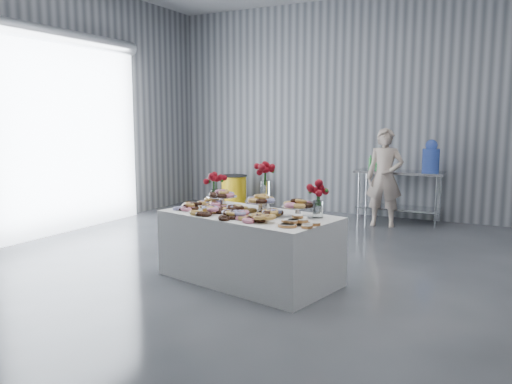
# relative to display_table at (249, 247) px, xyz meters

# --- Properties ---
(ground) EXTENTS (9.00, 9.00, 0.00)m
(ground) POSITION_rel_display_table_xyz_m (0.15, -0.03, -0.38)
(ground) COLOR #323539
(ground) RESTS_ON ground
(room_walls) EXTENTS (8.04, 9.04, 4.02)m
(room_walls) POSITION_rel_display_table_xyz_m (-0.12, 0.04, 2.26)
(room_walls) COLOR gray
(room_walls) RESTS_ON ground
(display_table) EXTENTS (2.06, 1.37, 0.75)m
(display_table) POSITION_rel_display_table_xyz_m (0.00, 0.00, 0.00)
(display_table) COLOR white
(display_table) RESTS_ON ground
(prep_table) EXTENTS (1.50, 0.60, 0.90)m
(prep_table) POSITION_rel_display_table_xyz_m (0.80, 4.07, 0.24)
(prep_table) COLOR silver
(prep_table) RESTS_ON ground
(donut_mounds) EXTENTS (1.93, 1.15, 0.09)m
(donut_mounds) POSITION_rel_display_table_xyz_m (0.00, -0.05, 0.42)
(donut_mounds) COLOR #DAA550
(donut_mounds) RESTS_ON display_table
(cake_stand_left) EXTENTS (0.36, 0.36, 0.17)m
(cake_stand_left) POSITION_rel_display_table_xyz_m (-0.51, 0.26, 0.52)
(cake_stand_left) COLOR silver
(cake_stand_left) RESTS_ON display_table
(cake_stand_mid) EXTENTS (0.36, 0.36, 0.17)m
(cake_stand_mid) POSITION_rel_display_table_xyz_m (0.08, 0.14, 0.52)
(cake_stand_mid) COLOR silver
(cake_stand_mid) RESTS_ON display_table
(cake_stand_right) EXTENTS (0.36, 0.36, 0.17)m
(cake_stand_right) POSITION_rel_display_table_xyz_m (0.57, 0.03, 0.52)
(cake_stand_right) COLOR silver
(cake_stand_right) RESTS_ON display_table
(danish_pile) EXTENTS (0.48, 0.48, 0.11)m
(danish_pile) POSITION_rel_display_table_xyz_m (0.70, -0.30, 0.43)
(danish_pile) COLOR white
(danish_pile) RESTS_ON display_table
(bouquet_left) EXTENTS (0.26, 0.26, 0.42)m
(bouquet_left) POSITION_rel_display_table_xyz_m (-0.68, 0.40, 0.67)
(bouquet_left) COLOR white
(bouquet_left) RESTS_ON display_table
(bouquet_right) EXTENTS (0.26, 0.26, 0.42)m
(bouquet_right) POSITION_rel_display_table_xyz_m (0.75, 0.15, 0.67)
(bouquet_right) COLOR white
(bouquet_right) RESTS_ON display_table
(bouquet_center) EXTENTS (0.26, 0.26, 0.57)m
(bouquet_center) POSITION_rel_display_table_xyz_m (0.02, 0.35, 0.75)
(bouquet_center) COLOR silver
(bouquet_center) RESTS_ON display_table
(water_jug) EXTENTS (0.28, 0.28, 0.55)m
(water_jug) POSITION_rel_display_table_xyz_m (1.30, 4.07, 0.77)
(water_jug) COLOR #456BEA
(water_jug) RESTS_ON prep_table
(drink_bottles) EXTENTS (0.54, 0.08, 0.27)m
(drink_bottles) POSITION_rel_display_table_xyz_m (0.48, 3.97, 0.66)
(drink_bottles) COLOR #268C33
(drink_bottles) RESTS_ON prep_table
(person) EXTENTS (0.64, 0.46, 1.65)m
(person) POSITION_rel_display_table_xyz_m (0.64, 3.61, 0.45)
(person) COLOR #CC8C93
(person) RESTS_ON ground
(trash_barrel) EXTENTS (0.54, 0.54, 0.69)m
(trash_barrel) POSITION_rel_display_table_xyz_m (-2.41, 3.83, -0.03)
(trash_barrel) COLOR yellow
(trash_barrel) RESTS_ON ground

